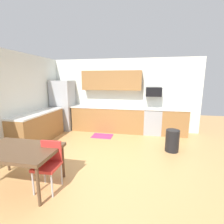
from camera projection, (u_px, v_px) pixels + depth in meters
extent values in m
plane|color=tan|center=(104.00, 160.00, 3.97)|extent=(12.00, 12.00, 0.00)
cube|color=silver|center=(120.00, 95.00, 6.26)|extent=(5.80, 0.10, 2.70)
cube|color=silver|center=(4.00, 102.00, 4.22)|extent=(0.10, 5.80, 2.70)
cube|color=olive|center=(108.00, 119.00, 6.18)|extent=(2.68, 0.60, 0.90)
cube|color=olive|center=(174.00, 122.00, 5.73)|extent=(0.87, 0.60, 0.90)
cube|color=olive|center=(39.00, 128.00, 5.09)|extent=(0.60, 2.00, 0.90)
cube|color=silver|center=(119.00, 107.00, 6.01)|extent=(4.80, 0.64, 0.04)
cube|color=silver|center=(38.00, 113.00, 5.00)|extent=(0.64, 2.00, 0.04)
cube|color=olive|center=(112.00, 80.00, 6.00)|extent=(2.20, 0.34, 0.70)
cube|color=#9EA0A5|center=(63.00, 105.00, 6.34)|extent=(0.76, 0.70, 1.90)
cube|color=#999BA0|center=(152.00, 122.00, 5.87)|extent=(0.60, 0.60, 0.88)
cube|color=black|center=(153.00, 109.00, 5.78)|extent=(0.60, 0.60, 0.03)
cube|color=black|center=(154.00, 92.00, 5.76)|extent=(0.54, 0.36, 0.32)
cube|color=#A5A8AD|center=(107.00, 108.00, 6.10)|extent=(0.48, 0.40, 0.14)
cylinder|color=#B2B5BA|center=(108.00, 103.00, 6.25)|extent=(0.02, 0.02, 0.24)
cube|color=brown|center=(18.00, 150.00, 2.89)|extent=(1.40, 0.90, 0.06)
cylinder|color=brown|center=(38.00, 187.00, 2.46)|extent=(0.05, 0.05, 0.66)
cylinder|color=brown|center=(8.00, 156.00, 3.46)|extent=(0.05, 0.05, 0.66)
cylinder|color=brown|center=(63.00, 162.00, 3.21)|extent=(0.05, 0.05, 0.66)
cube|color=red|center=(47.00, 166.00, 2.81)|extent=(0.41, 0.41, 0.05)
cube|color=red|center=(51.00, 151.00, 2.95)|extent=(0.38, 0.05, 0.40)
cylinder|color=#B2B2B7|center=(33.00, 184.00, 2.72)|extent=(0.03, 0.03, 0.42)
cylinder|color=#B2B2B7|center=(52.00, 186.00, 2.67)|extent=(0.03, 0.03, 0.42)
cylinder|color=#B2B2B7|center=(44.00, 172.00, 3.05)|extent=(0.03, 0.03, 0.42)
cylinder|color=#B2B2B7|center=(61.00, 174.00, 3.00)|extent=(0.03, 0.03, 0.42)
cylinder|color=black|center=(172.00, 141.00, 4.41)|extent=(0.36, 0.36, 0.60)
cube|color=#CC3372|center=(102.00, 136.00, 5.65)|extent=(0.70, 0.50, 0.01)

